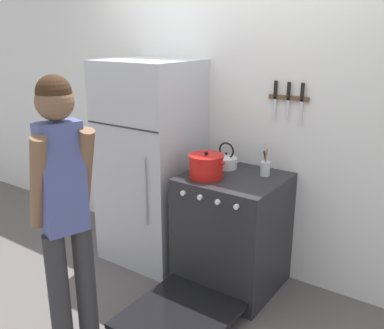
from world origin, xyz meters
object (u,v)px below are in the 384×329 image
(tea_kettle, at_px, (226,161))
(person, at_px, (65,208))
(dutch_oven_pot, at_px, (206,166))
(refrigerator, at_px, (151,163))
(stove_range, at_px, (230,233))
(utensil_jar, at_px, (265,168))

(tea_kettle, relative_size, person, 0.12)
(dutch_oven_pot, bearing_deg, refrigerator, 167.75)
(tea_kettle, height_order, person, person)
(stove_range, xyz_separation_m, tea_kettle, (-0.15, 0.17, 0.52))
(refrigerator, xyz_separation_m, dutch_oven_pot, (0.65, -0.14, 0.13))
(stove_range, height_order, person, person)
(dutch_oven_pot, distance_m, person, 1.13)
(refrigerator, xyz_separation_m, utensil_jar, (0.99, 0.14, 0.11))
(dutch_oven_pot, bearing_deg, tea_kettle, 87.24)
(tea_kettle, relative_size, utensil_jar, 0.86)
(person, bearing_deg, stove_range, -0.52)
(refrigerator, bearing_deg, stove_range, -3.02)
(refrigerator, height_order, tea_kettle, refrigerator)
(refrigerator, relative_size, utensil_jar, 6.94)
(refrigerator, bearing_deg, utensil_jar, 7.89)
(utensil_jar, relative_size, person, 0.14)
(refrigerator, distance_m, person, 1.32)
(dutch_oven_pot, distance_m, utensil_jar, 0.44)
(dutch_oven_pot, height_order, tea_kettle, tea_kettle)
(refrigerator, relative_size, person, 1.00)
(dutch_oven_pot, relative_size, person, 0.17)
(refrigerator, xyz_separation_m, stove_range, (0.81, -0.04, -0.41))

